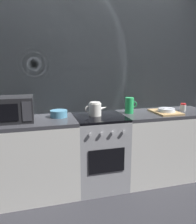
{
  "coord_description": "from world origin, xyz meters",
  "views": [
    {
      "loc": [
        -0.73,
        -2.55,
        1.51
      ],
      "look_at": [
        -0.02,
        0.0,
        0.95
      ],
      "focal_mm": 36.19,
      "sensor_mm": 36.0,
      "label": 1
    }
  ],
  "objects_px": {
    "kettle": "(95,109)",
    "spice_jar": "(183,107)",
    "mixing_bowl": "(59,114)",
    "stove_unit": "(99,151)",
    "microwave": "(11,109)",
    "dish_pile": "(166,111)",
    "pitcher": "(129,105)"
  },
  "relations": [
    {
      "from": "kettle",
      "to": "spice_jar",
      "type": "bearing_deg",
      "value": -2.59
    },
    {
      "from": "mixing_bowl",
      "to": "spice_jar",
      "type": "bearing_deg",
      "value": -3.46
    },
    {
      "from": "stove_unit",
      "to": "spice_jar",
      "type": "xyz_separation_m",
      "value": [
        1.15,
        -0.02,
        0.5
      ]
    },
    {
      "from": "microwave",
      "to": "dish_pile",
      "type": "bearing_deg",
      "value": -2.13
    },
    {
      "from": "kettle",
      "to": "dish_pile",
      "type": "relative_size",
      "value": 0.71
    },
    {
      "from": "stove_unit",
      "to": "pitcher",
      "type": "bearing_deg",
      "value": 7.88
    },
    {
      "from": "microwave",
      "to": "dish_pile",
      "type": "distance_m",
      "value": 1.86
    },
    {
      "from": "kettle",
      "to": "spice_jar",
      "type": "xyz_separation_m",
      "value": [
        1.19,
        -0.05,
        -0.03
      ]
    },
    {
      "from": "mixing_bowl",
      "to": "spice_jar",
      "type": "distance_m",
      "value": 1.63
    },
    {
      "from": "mixing_bowl",
      "to": "spice_jar",
      "type": "xyz_separation_m",
      "value": [
        1.63,
        -0.1,
        0.01
      ]
    },
    {
      "from": "kettle",
      "to": "pitcher",
      "type": "height_order",
      "value": "pitcher"
    },
    {
      "from": "pitcher",
      "to": "dish_pile",
      "type": "relative_size",
      "value": 0.5
    },
    {
      "from": "mixing_bowl",
      "to": "kettle",
      "type": "bearing_deg",
      "value": -5.86
    },
    {
      "from": "pitcher",
      "to": "spice_jar",
      "type": "relative_size",
      "value": 1.9
    },
    {
      "from": "spice_jar",
      "to": "dish_pile",
      "type": "bearing_deg",
      "value": -171.39
    },
    {
      "from": "pitcher",
      "to": "spice_jar",
      "type": "height_order",
      "value": "pitcher"
    },
    {
      "from": "stove_unit",
      "to": "microwave",
      "type": "distance_m",
      "value": 1.15
    },
    {
      "from": "kettle",
      "to": "mixing_bowl",
      "type": "distance_m",
      "value": 0.44
    },
    {
      "from": "dish_pile",
      "to": "spice_jar",
      "type": "relative_size",
      "value": 3.81
    },
    {
      "from": "stove_unit",
      "to": "microwave",
      "type": "bearing_deg",
      "value": 179.48
    },
    {
      "from": "pitcher",
      "to": "microwave",
      "type": "bearing_deg",
      "value": -178.04
    },
    {
      "from": "microwave",
      "to": "pitcher",
      "type": "relative_size",
      "value": 2.3
    },
    {
      "from": "mixing_bowl",
      "to": "spice_jar",
      "type": "relative_size",
      "value": 1.9
    },
    {
      "from": "stove_unit",
      "to": "pitcher",
      "type": "relative_size",
      "value": 4.5
    },
    {
      "from": "microwave",
      "to": "pitcher",
      "type": "height_order",
      "value": "microwave"
    },
    {
      "from": "microwave",
      "to": "spice_jar",
      "type": "height_order",
      "value": "microwave"
    },
    {
      "from": "mixing_bowl",
      "to": "dish_pile",
      "type": "distance_m",
      "value": 1.35
    },
    {
      "from": "microwave",
      "to": "dish_pile",
      "type": "relative_size",
      "value": 1.15
    },
    {
      "from": "microwave",
      "to": "mixing_bowl",
      "type": "relative_size",
      "value": 2.3
    },
    {
      "from": "stove_unit",
      "to": "microwave",
      "type": "xyz_separation_m",
      "value": [
        -0.99,
        0.01,
        0.59
      ]
    },
    {
      "from": "kettle",
      "to": "pitcher",
      "type": "bearing_deg",
      "value": 2.54
    },
    {
      "from": "stove_unit",
      "to": "pitcher",
      "type": "distance_m",
      "value": 0.69
    }
  ]
}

